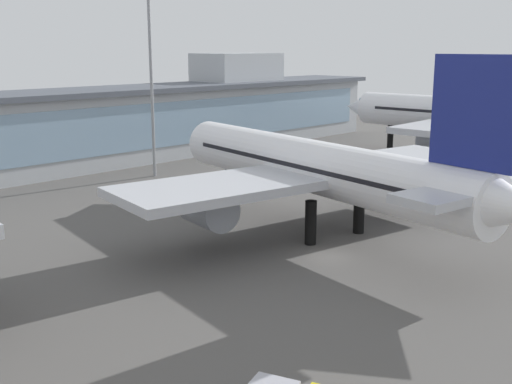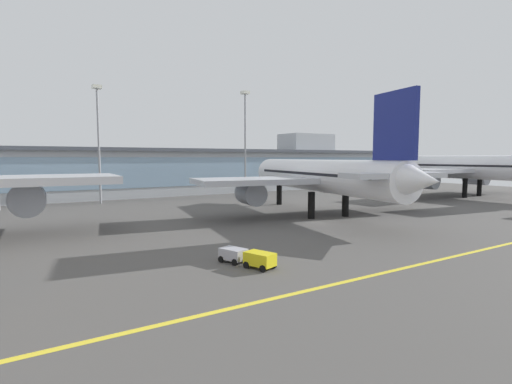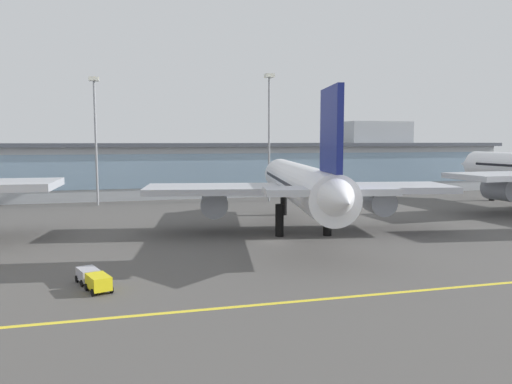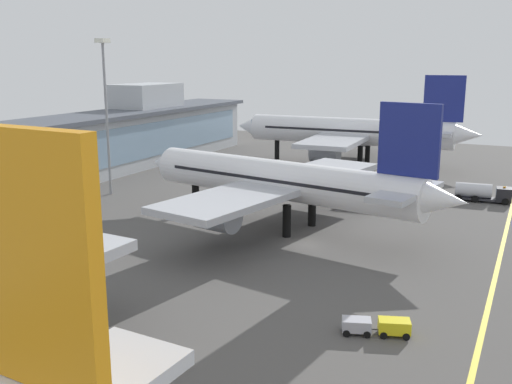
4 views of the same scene
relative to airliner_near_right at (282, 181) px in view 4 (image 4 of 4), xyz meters
The scene contains 8 objects.
ground_plane 10.24m from the airliner_near_right, 133.16° to the right, with size 202.64×202.64×0.00m, color #514F4C.
taxiway_centreline_stripe 29.05m from the airliner_near_right, 101.07° to the right, with size 162.12×0.50×0.01m, color yellow.
terminal_building 48.20m from the airliner_near_right, 94.22° to the left, with size 147.75×14.00×17.08m.
airliner_near_right is the anchor object (origin of this frame).
airliner_far_right 52.10m from the airliner_near_right, ahead, with size 43.67×53.68×19.37m.
fuel_tanker_truck 36.83m from the airliner_near_right, 40.00° to the right, with size 3.54×9.21×2.90m.
baggage_tug_near 33.02m from the airliner_near_right, 142.35° to the right, with size 3.39×5.78×1.40m.
apron_light_mast_east 36.26m from the airliner_near_right, 80.37° to the left, with size 1.80×1.80×25.75m.
Camera 4 is at (-65.11, -24.66, 22.51)m, focal length 40.93 mm.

